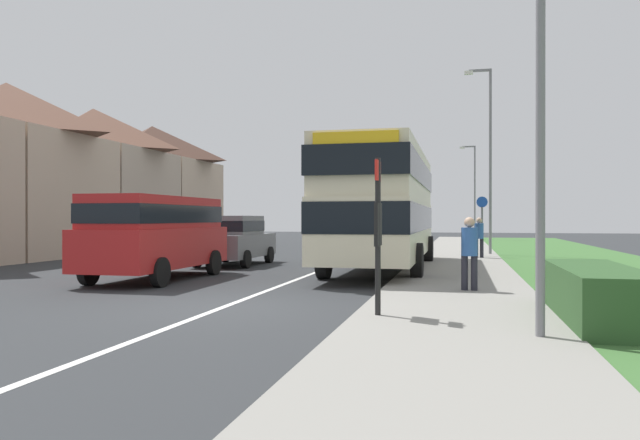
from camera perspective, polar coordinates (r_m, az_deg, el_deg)
ground_plane at (r=11.53m, az=-8.95°, el=-8.04°), size 120.00×120.00×0.00m
lane_marking_centre at (r=19.14m, az=0.06°, el=-4.75°), size 0.14×60.00×0.01m
pavement_near_side at (r=16.66m, az=12.76°, el=-5.30°), size 3.20×68.00×0.12m
grass_verge_seaward at (r=17.20m, az=27.30°, el=-5.21°), size 6.00×68.00×0.08m
roadside_hedge at (r=10.28m, az=24.47°, el=-6.54°), size 1.10×3.80×0.90m
double_decker_bus at (r=19.08m, az=5.91°, el=1.66°), size 2.80×10.41×3.70m
parked_van_red at (r=16.82m, az=-15.08°, el=-0.95°), size 2.11×5.20×2.22m
parked_car_grey at (r=21.51m, az=-8.06°, el=-1.70°), size 1.93×4.06×1.73m
pedestrian_at_stop at (r=13.27m, az=13.82°, el=-2.74°), size 0.34×0.34×1.67m
pedestrian_walking_away at (r=24.33m, az=14.67°, el=-1.41°), size 0.34×0.34×1.67m
bus_stop_sign at (r=9.65m, az=5.45°, el=-0.47°), size 0.09×0.52×2.60m
cycle_route_sign at (r=25.46m, az=14.93°, el=-0.32°), size 0.44×0.08×2.52m
street_lamp_near at (r=8.66m, az=19.19°, el=15.57°), size 1.14×0.20×6.82m
street_lamp_mid at (r=27.16m, az=15.46°, el=6.36°), size 1.14×0.20×8.03m
street_lamp_far at (r=46.46m, az=14.16°, el=3.13°), size 1.14×0.20×7.00m
house_terrace_far_side at (r=31.81m, az=-23.62°, el=3.91°), size 7.08×25.13×7.45m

